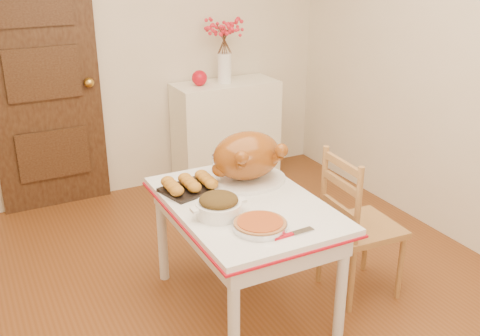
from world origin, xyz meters
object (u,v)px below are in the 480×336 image
chair_oak (362,224)px  pumpkin_pie (260,224)px  sideboard (226,132)px  kitchen_table (244,255)px  turkey_platter (247,158)px

chair_oak → pumpkin_pie: size_ratio=3.35×
sideboard → pumpkin_pie: 2.28m
sideboard → chair_oak: bearing=-91.3°
pumpkin_pie → kitchen_table: bearing=76.0°
kitchen_table → pumpkin_pie: bearing=-104.0°
kitchen_table → pumpkin_pie: size_ratio=4.23×
sideboard → kitchen_table: (-0.75, -1.78, -0.10)m
sideboard → kitchen_table: 1.94m
chair_oak → turkey_platter: (-0.57, 0.40, 0.39)m
kitchen_table → pumpkin_pie: 0.50m
sideboard → turkey_platter: bearing=-111.7°
kitchen_table → pumpkin_pie: (-0.08, -0.32, 0.38)m
chair_oak → kitchen_table: bearing=79.9°
sideboard → kitchen_table: bearing=-113.0°
turkey_platter → chair_oak: bearing=-39.3°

